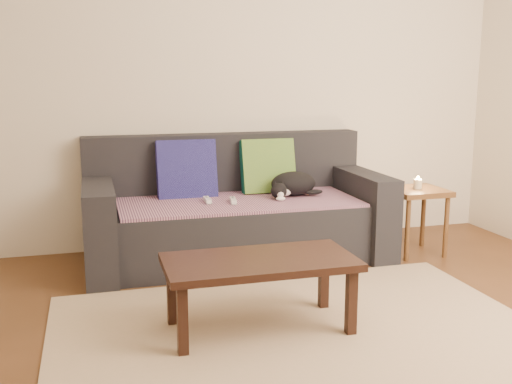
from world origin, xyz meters
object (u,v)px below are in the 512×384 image
(cat, at_px, (292,184))
(wii_remote_b, at_px, (207,200))
(wii_remote_a, at_px, (233,201))
(side_table, at_px, (417,200))
(sofa, at_px, (235,216))
(coffee_table, at_px, (260,268))

(cat, relative_size, wii_remote_b, 2.67)
(wii_remote_b, bearing_deg, wii_remote_a, -109.63)
(side_table, bearing_deg, wii_remote_a, 175.73)
(wii_remote_b, bearing_deg, cat, -83.70)
(sofa, relative_size, coffee_table, 2.16)
(sofa, bearing_deg, wii_remote_a, -108.72)
(wii_remote_a, xyz_separation_m, wii_remote_b, (-0.17, 0.06, 0.00))
(sofa, distance_m, side_table, 1.34)
(sofa, relative_size, side_table, 4.31)
(wii_remote_b, distance_m, coffee_table, 1.18)
(cat, bearing_deg, wii_remote_a, -167.13)
(cat, distance_m, side_table, 0.92)
(coffee_table, bearing_deg, sofa, 81.86)
(cat, bearing_deg, sofa, 173.40)
(cat, xyz_separation_m, side_table, (0.89, -0.22, -0.12))
(sofa, bearing_deg, coffee_table, -98.14)
(cat, height_order, side_table, cat)
(sofa, height_order, wii_remote_b, sofa)
(sofa, distance_m, wii_remote_b, 0.28)
(wii_remote_a, distance_m, side_table, 1.37)
(sofa, bearing_deg, cat, -5.08)
(wii_remote_b, relative_size, coffee_table, 0.15)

